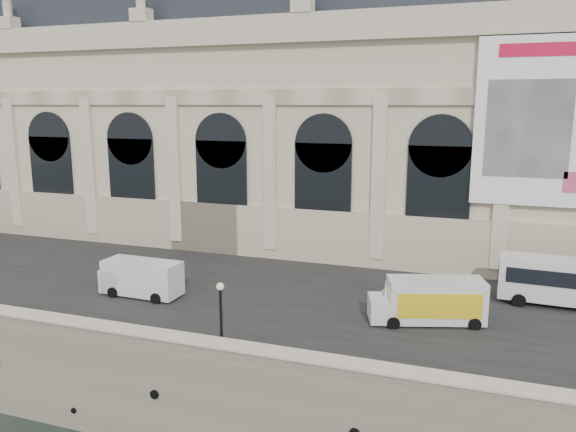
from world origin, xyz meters
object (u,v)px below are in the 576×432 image
object	(u,v)px
van_b	(138,278)
lamp_right	(221,319)
van_c	(417,303)
box_truck	(429,301)

from	to	relation	value
van_b	lamp_right	distance (m)	12.68
van_b	van_c	distance (m)	20.75
van_c	box_truck	distance (m)	0.89
box_truck	lamp_right	distance (m)	14.09
van_b	box_truck	xyz separation A→B (m)	(21.43, 1.67, 0.11)
van_b	van_c	bearing A→B (deg)	5.48
van_b	lamp_right	xyz separation A→B (m)	(10.45, -7.14, 0.75)
van_b	lamp_right	bearing A→B (deg)	-34.35
van_b	box_truck	size ratio (longest dim) A/B	0.79
lamp_right	van_b	bearing A→B (deg)	145.65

